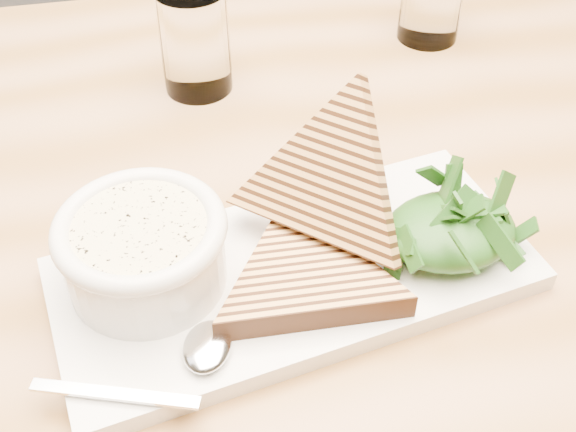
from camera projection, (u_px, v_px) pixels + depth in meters
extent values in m
cube|color=#AA7A4F|center=(385.00, 224.00, 0.62)|extent=(1.33, 0.92, 0.04)
cube|color=white|center=(294.00, 274.00, 0.54)|extent=(0.37, 0.21, 0.02)
cylinder|color=white|center=(145.00, 257.00, 0.51)|extent=(0.11, 0.11, 0.05)
cylinder|color=beige|center=(140.00, 230.00, 0.49)|extent=(0.10, 0.10, 0.01)
torus|color=white|center=(139.00, 228.00, 0.49)|extent=(0.12, 0.12, 0.01)
ellipsoid|color=#11370B|center=(450.00, 231.00, 0.54)|extent=(0.10, 0.08, 0.04)
ellipsoid|color=silver|center=(207.00, 347.00, 0.48)|extent=(0.05, 0.05, 0.01)
cube|color=silver|center=(115.00, 394.00, 0.45)|extent=(0.10, 0.05, 0.00)
cylinder|color=white|center=(195.00, 41.00, 0.70)|extent=(0.07, 0.07, 0.10)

